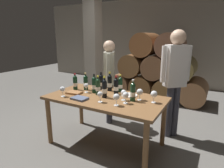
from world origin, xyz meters
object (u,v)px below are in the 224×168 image
at_px(wine_bottle_2, 94,85).
at_px(wine_glass_7, 124,93).
at_px(wine_bottle_7, 98,86).
at_px(wine_glass_1, 116,97).
at_px(wine_bottle_8, 104,88).
at_px(taster_seated_left, 109,75).
at_px(wine_glass_0, 86,86).
at_px(wine_glass_2, 154,94).
at_px(sommelier_presenting, 175,74).
at_px(wine_bottle_3, 86,82).
at_px(wine_bottle_4, 120,84).
at_px(wine_bottle_9, 133,92).
at_px(wine_bottle_0, 116,86).
at_px(wine_glass_5, 140,92).
at_px(serving_plate, 129,95).
at_px(wine_glass_6, 100,95).
at_px(wine_bottle_1, 101,82).
at_px(tasting_notebook, 74,93).
at_px(wine_bottle_5, 110,83).
at_px(wine_bottle_6, 75,83).
at_px(wine_glass_3, 126,95).
at_px(leather_ledger, 80,98).
at_px(dining_table, 105,103).
at_px(wine_glass_4, 63,89).

distance_m(wine_bottle_2, wine_glass_7, 0.56).
distance_m(wine_bottle_7, wine_glass_1, 0.53).
xyz_separation_m(wine_bottle_8, taster_seated_left, (-0.35, 0.74, 0.03)).
xyz_separation_m(wine_glass_0, wine_glass_2, (1.07, 0.06, 0.01)).
height_order(wine_bottle_7, sommelier_presenting, sommelier_presenting).
height_order(wine_bottle_3, wine_bottle_4, wine_bottle_3).
bearing_deg(wine_bottle_9, taster_seated_left, 138.19).
bearing_deg(wine_bottle_4, wine_bottle_0, -87.92).
xyz_separation_m(wine_bottle_8, wine_glass_5, (0.48, 0.14, -0.02)).
relative_size(wine_bottle_8, serving_plate, 1.31).
bearing_deg(wine_glass_2, wine_glass_6, -152.41).
distance_m(wine_bottle_1, serving_plate, 0.57).
bearing_deg(tasting_notebook, serving_plate, 15.72).
distance_m(wine_bottle_2, wine_bottle_5, 0.26).
bearing_deg(wine_bottle_4, wine_glass_6, -90.94).
relative_size(wine_bottle_8, taster_seated_left, 0.20).
relative_size(wine_bottle_6, wine_glass_3, 1.72).
height_order(wine_bottle_2, wine_bottle_6, wine_bottle_2).
distance_m(wine_glass_2, tasting_notebook, 1.21).
height_order(wine_bottle_6, wine_glass_3, wine_bottle_6).
bearing_deg(wine_bottle_2, tasting_notebook, -142.88).
distance_m(tasting_notebook, leather_ledger, 0.31).
xyz_separation_m(wine_glass_5, wine_glass_7, (-0.19, -0.12, -0.01)).
xyz_separation_m(wine_bottle_6, wine_glass_3, (1.00, -0.20, -0.01)).
relative_size(wine_bottle_6, wine_glass_2, 1.65).
bearing_deg(wine_glass_5, sommelier_presenting, 62.34).
relative_size(wine_bottle_3, wine_glass_5, 1.76).
distance_m(wine_glass_2, taster_seated_left, 1.20).
relative_size(wine_bottle_4, leather_ledger, 1.24).
distance_m(dining_table, wine_glass_0, 0.43).
distance_m(wine_glass_1, wine_glass_6, 0.25).
relative_size(dining_table, wine_bottle_8, 5.42).
height_order(wine_bottle_7, wine_glass_1, wine_bottle_7).
bearing_deg(wine_glass_2, wine_bottle_6, -179.51).
xyz_separation_m(wine_bottle_0, wine_glass_4, (-0.62, -0.49, -0.02)).
relative_size(wine_glass_2, wine_glass_4, 1.08).
xyz_separation_m(wine_glass_2, wine_glass_6, (-0.63, -0.33, -0.01)).
height_order(wine_bottle_2, wine_bottle_8, wine_bottle_8).
xyz_separation_m(wine_bottle_5, wine_glass_5, (0.59, -0.19, -0.02)).
bearing_deg(wine_bottle_2, wine_glass_0, -157.91).
relative_size(wine_bottle_1, wine_glass_3, 1.86).
relative_size(wine_bottle_5, wine_glass_0, 2.12).
height_order(wine_bottle_9, wine_glass_7, wine_bottle_9).
xyz_separation_m(dining_table, wine_glass_0, (-0.38, 0.05, 0.19)).
bearing_deg(wine_bottle_9, serving_plate, 125.11).
relative_size(wine_glass_2, wine_glass_6, 1.10).
height_order(wine_glass_7, serving_plate, wine_glass_7).
bearing_deg(wine_bottle_3, wine_bottle_9, -8.78).
distance_m(wine_bottle_8, leather_ledger, 0.37).
relative_size(wine_glass_0, tasting_notebook, 0.66).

